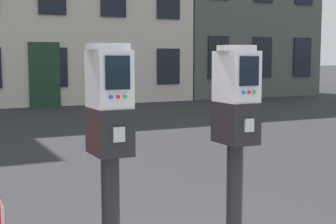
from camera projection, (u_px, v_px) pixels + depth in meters
name	position (u px, v px, depth m)	size (l,w,h in m)	color
parking_meter_near_kerb	(110.00, 141.00, 2.39)	(0.22, 0.25, 1.51)	black
parking_meter_twin_adjacent	(235.00, 131.00, 2.71)	(0.22, 0.25, 1.51)	black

